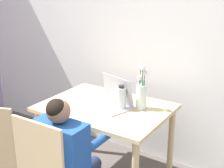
% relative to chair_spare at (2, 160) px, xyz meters
% --- Properties ---
extents(wall_back, '(6.40, 0.05, 2.50)m').
position_rel_chair_spare_xyz_m(wall_back, '(0.52, 1.36, 0.78)').
color(wall_back, white).
rests_on(wall_back, ground_plane).
extents(dining_table, '(1.01, 0.74, 0.71)m').
position_rel_chair_spare_xyz_m(dining_table, '(0.40, 0.73, 0.15)').
color(dining_table, '#D6B784').
rests_on(dining_table, ground_plane).
extents(chair_spare, '(0.51, 0.51, 0.92)m').
position_rel_chair_spare_xyz_m(chair_spare, '(0.00, 0.00, 0.00)').
color(chair_spare, '#D6B784').
rests_on(chair_spare, ground_plane).
extents(person_seated, '(0.36, 0.42, 1.00)m').
position_rel_chair_spare_xyz_m(person_seated, '(0.48, 0.14, 0.15)').
color(person_seated, '#1E4C9E').
rests_on(person_seated, ground_plane).
extents(laptop, '(0.39, 0.33, 0.24)m').
position_rel_chair_spare_xyz_m(laptop, '(0.44, 0.77, 0.30)').
color(laptop, '#B2B2B7').
rests_on(laptop, dining_table).
extents(flower_vase, '(0.08, 0.08, 0.36)m').
position_rel_chair_spare_xyz_m(flower_vase, '(0.67, 0.84, 0.39)').
color(flower_vase, silver).
rests_on(flower_vase, dining_table).
extents(water_bottle, '(0.07, 0.07, 0.20)m').
position_rel_chair_spare_xyz_m(water_bottle, '(0.54, 0.74, 0.34)').
color(water_bottle, silver).
rests_on(water_bottle, dining_table).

